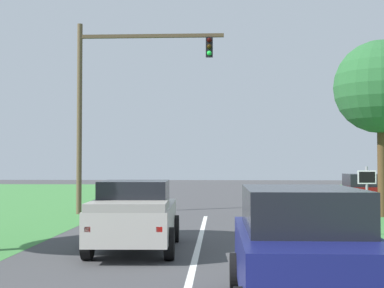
{
  "coord_description": "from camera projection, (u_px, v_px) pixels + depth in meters",
  "views": [
    {
      "loc": [
        0.6,
        -3.98,
        2.39
      ],
      "look_at": [
        -0.44,
        17.56,
        3.09
      ],
      "focal_mm": 52.96,
      "sensor_mm": 36.0,
      "label": 1
    }
  ],
  "objects": [
    {
      "name": "oak_tree_right",
      "position": [
        381.0,
        87.0,
        24.92
      ],
      "size": [
        4.11,
        4.11,
        7.77
      ],
      "color": "#4C351E",
      "rests_on": "ground_plane"
    },
    {
      "name": "ground_plane",
      "position": [
        197.0,
        250.0,
        15.45
      ],
      "size": [
        120.0,
        120.0,
        0.0
      ],
      "primitive_type": "plane",
      "color": "#424244"
    },
    {
      "name": "keep_moving_sign",
      "position": [
        367.0,
        191.0,
        18.52
      ],
      "size": [
        0.6,
        0.09,
        2.25
      ],
      "color": "gray",
      "rests_on": "ground_plane"
    },
    {
      "name": "red_suv_near",
      "position": [
        302.0,
        248.0,
        9.01
      ],
      "size": [
        2.26,
        4.58,
        1.98
      ],
      "color": "navy",
      "rests_on": "ground_plane"
    },
    {
      "name": "crossing_suv_far",
      "position": [
        373.0,
        192.0,
        26.8
      ],
      "size": [
        4.81,
        2.22,
        1.84
      ],
      "color": "maroon",
      "rests_on": "ground_plane"
    },
    {
      "name": "pickup_truck_lead",
      "position": [
        135.0,
        215.0,
        15.3
      ],
      "size": [
        2.39,
        5.16,
        1.89
      ],
      "color": "#B7B2A8",
      "rests_on": "ground_plane"
    },
    {
      "name": "traffic_light",
      "position": [
        113.0,
        91.0,
        26.18
      ],
      "size": [
        6.82,
        0.4,
        8.84
      ],
      "color": "brown",
      "rests_on": "ground_plane"
    }
  ]
}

